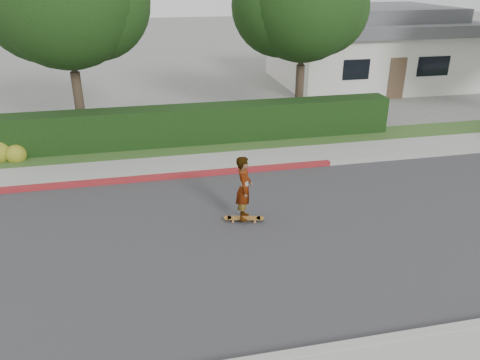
{
  "coord_description": "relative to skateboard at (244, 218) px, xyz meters",
  "views": [
    {
      "loc": [
        -5.15,
        -9.88,
        6.19
      ],
      "look_at": [
        -2.75,
        1.34,
        1.0
      ],
      "focal_mm": 35.0,
      "sensor_mm": 36.0,
      "label": 1
    }
  ],
  "objects": [
    {
      "name": "flowering_shrub",
      "position": [
        -7.26,
        5.89,
        0.24
      ],
      "size": [
        1.4,
        1.0,
        0.9
      ],
      "color": "#2D4C19",
      "rests_on": "ground"
    },
    {
      "name": "skateboarder",
      "position": [
        0.0,
        0.0,
        0.89
      ],
      "size": [
        0.58,
        0.73,
        1.76
      ],
      "primitive_type": "imported",
      "rotation": [
        0.0,
        0.0,
        1.29
      ],
      "color": "white",
      "rests_on": "skateboard"
    },
    {
      "name": "sidewalk_far",
      "position": [
        2.75,
        4.16,
        -0.04
      ],
      "size": [
        60.0,
        1.6,
        0.12
      ],
      "primitive_type": "cube",
      "color": "gray",
      "rests_on": "ground"
    },
    {
      "name": "road",
      "position": [
        2.75,
        -0.84,
        -0.09
      ],
      "size": [
        60.0,
        8.0,
        0.01
      ],
      "primitive_type": "cube",
      "color": "#2D2D30",
      "rests_on": "ground"
    },
    {
      "name": "hedge",
      "position": [
        -0.25,
        6.36,
        0.65
      ],
      "size": [
        15.0,
        1.0,
        1.5
      ],
      "primitive_type": "cube",
      "color": "black",
      "rests_on": "ground"
    },
    {
      "name": "ground",
      "position": [
        2.75,
        -0.84,
        -0.1
      ],
      "size": [
        120.0,
        120.0,
        0.0
      ],
      "primitive_type": "plane",
      "color": "slate",
      "rests_on": "ground"
    },
    {
      "name": "tree_center",
      "position": [
        4.23,
        8.34,
        4.81
      ],
      "size": [
        5.66,
        4.84,
        7.44
      ],
      "color": "#33261C",
      "rests_on": "ground"
    },
    {
      "name": "curb_near",
      "position": [
        2.75,
        -4.94,
        -0.02
      ],
      "size": [
        60.0,
        0.2,
        0.15
      ],
      "primitive_type": "cube",
      "color": "#9E9E99",
      "rests_on": "ground"
    },
    {
      "name": "skateboard",
      "position": [
        0.0,
        0.0,
        0.0
      ],
      "size": [
        1.11,
        0.45,
        0.1
      ],
      "rotation": [
        0.0,
        0.0,
        -0.23
      ],
      "color": "orange",
      "rests_on": "ground"
    },
    {
      "name": "curb_red_section",
      "position": [
        -2.25,
        3.26,
        -0.02
      ],
      "size": [
        12.0,
        0.21,
        0.15
      ],
      "primitive_type": "cube",
      "color": "maroon",
      "rests_on": "ground"
    },
    {
      "name": "house",
      "position": [
        10.75,
        15.15,
        2.0
      ],
      "size": [
        10.6,
        8.6,
        4.3
      ],
      "color": "beige",
      "rests_on": "ground"
    },
    {
      "name": "curb_far",
      "position": [
        2.75,
        3.26,
        -0.02
      ],
      "size": [
        60.0,
        0.2,
        0.15
      ],
      "primitive_type": "cube",
      "color": "#9E9E99",
      "rests_on": "ground"
    },
    {
      "name": "planting_strip",
      "position": [
        2.75,
        5.76,
        -0.05
      ],
      "size": [
        60.0,
        1.6,
        0.1
      ],
      "primitive_type": "cube",
      "color": "#2D4C1E",
      "rests_on": "ground"
    }
  ]
}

